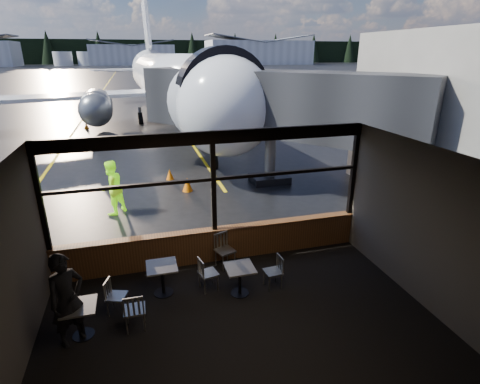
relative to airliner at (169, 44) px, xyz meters
name	(u,v)px	position (x,y,z in m)	size (l,w,h in m)	color
ground_plane	(136,71)	(-1.19, 98.82, -5.85)	(520.00, 520.00, 0.00)	black
carpet_floor	(247,335)	(-1.19, -24.18, -5.84)	(8.00, 6.00, 0.01)	black
ceiling	(249,165)	(-1.19, -24.18, -2.35)	(8.00, 6.00, 0.04)	#38332D
wall_right	(432,231)	(2.81, -24.18, -4.10)	(0.04, 6.00, 3.50)	#474039
window_sill	(215,245)	(-1.19, -21.18, -5.40)	(8.00, 0.28, 0.90)	#59331B
window_header	(212,137)	(-1.19, -21.18, -2.50)	(8.00, 0.18, 0.30)	black
mullion_left	(39,198)	(-5.14, -21.18, -3.65)	(0.12, 0.12, 2.60)	black
mullion_centre	(213,183)	(-1.19, -21.18, -3.65)	(0.12, 0.12, 2.60)	black
mullion_right	(354,170)	(2.76, -21.18, -3.65)	(0.12, 0.12, 2.60)	black
window_transom	(213,179)	(-1.19, -21.18, -3.55)	(8.00, 0.10, 0.08)	black
airliner	(169,44)	(0.00, 0.00, 0.00)	(31.92, 38.31, 11.71)	white
jet_bridge	(273,125)	(2.41, -15.68, -3.32)	(9.48, 11.59, 5.06)	#2B2B2E
cafe_table_near	(240,281)	(-0.96, -22.81, -5.50)	(0.64, 0.64, 0.71)	gray
cafe_table_mid	(163,280)	(-2.65, -22.33, -5.48)	(0.68, 0.68, 0.74)	gray
cafe_table_left	(81,321)	(-4.30, -23.30, -5.50)	(0.64, 0.64, 0.70)	gray
chair_near_e	(273,272)	(-0.13, -22.76, -5.45)	(0.44, 0.44, 0.81)	#AAA69A
chair_near_w	(208,274)	(-1.61, -22.44, -5.43)	(0.46, 0.46, 0.84)	beige
chair_near_n	(225,251)	(-1.01, -21.58, -5.39)	(0.50, 0.50, 0.92)	#B0AA9E
chair_mid_s	(135,310)	(-3.28, -23.36, -5.42)	(0.48, 0.48, 0.87)	#ACA89C
chair_mid_w	(117,297)	(-3.65, -22.76, -5.45)	(0.44, 0.44, 0.81)	#B2ACA0
passenger	(67,300)	(-4.45, -23.40, -4.91)	(0.69, 0.45, 1.89)	black
ground_crew	(111,188)	(-3.91, -17.15, -4.91)	(0.91, 0.71, 1.88)	#BFF219
cone_nose	(170,174)	(-1.67, -13.90, -5.62)	(0.33, 0.33, 0.46)	orange
cone_wing	(86,126)	(-6.42, -0.36, -5.62)	(0.33, 0.33, 0.46)	orange
terminal_annex	(464,118)	(8.81, -18.68, -2.85)	(5.00, 7.00, 6.00)	gray
hangar_mid	(132,54)	(-1.19, 163.82, -0.85)	(38.00, 15.00, 10.00)	silver
hangar_right	(259,52)	(58.81, 156.82, 0.15)	(50.00, 20.00, 12.00)	silver
fuel_tank_a	(63,59)	(-31.19, 160.82, -2.85)	(8.00, 8.00, 6.00)	silver
fuel_tank_b	(87,59)	(-21.19, 160.82, -2.85)	(8.00, 8.00, 6.00)	silver
fuel_tank_c	(110,59)	(-11.19, 160.82, -2.85)	(8.00, 8.00, 6.00)	silver
treeline	(132,52)	(-1.19, 188.82, 0.15)	(360.00, 3.00, 12.00)	black
cone_extra	(187,184)	(-1.13, -15.60, -5.57)	(0.40, 0.40, 0.56)	#FF6408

